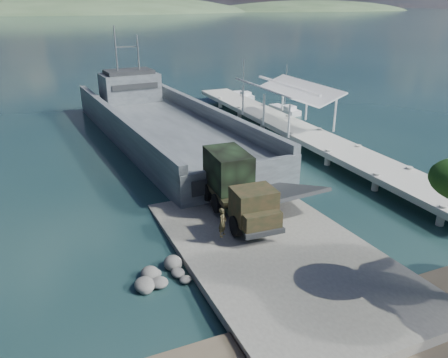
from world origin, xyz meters
TOP-DOWN VIEW (x-y plane):
  - ground at (0.00, 0.00)m, footprint 1400.00×1400.00m
  - boat_ramp at (0.00, -1.00)m, footprint 10.00×18.00m
  - shoreline_rocks at (-6.20, 0.50)m, footprint 3.20×5.60m
  - distant_headlands at (50.00, 560.00)m, footprint 1000.00×240.00m
  - pier at (13.00, 18.77)m, footprint 6.40×44.00m
  - landing_craft at (0.48, 22.94)m, footprint 12.51×39.38m
  - military_truck at (-0.18, 3.88)m, footprint 2.96×8.12m
  - soldier at (-2.44, 0.76)m, footprint 0.74×0.73m
  - sailboat_near at (17.87, 28.06)m, footprint 1.90×5.16m
  - sailboat_far at (17.07, 38.62)m, footprint 1.38×4.72m

SIDE VIEW (x-z plane):
  - ground at x=0.00m, z-range 0.00..0.00m
  - shoreline_rocks at x=-6.20m, z-range -0.45..0.45m
  - distant_headlands at x=50.00m, z-range -24.00..24.00m
  - boat_ramp at x=0.00m, z-range 0.00..0.50m
  - sailboat_far at x=17.07m, z-range -2.57..3.18m
  - sailboat_near at x=17.87m, z-range -2.75..3.41m
  - landing_craft at x=0.48m, z-range -4.82..6.71m
  - soldier at x=-2.44m, z-range 0.50..2.22m
  - pier at x=13.00m, z-range -1.45..4.65m
  - military_truck at x=-0.18m, z-range 0.49..4.20m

